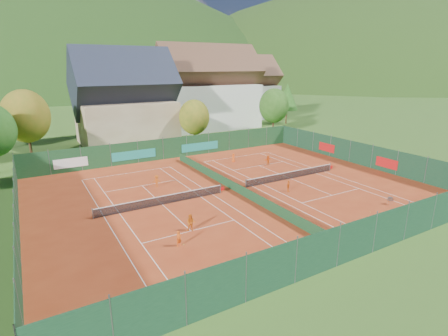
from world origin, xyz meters
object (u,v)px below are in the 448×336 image
chalet (125,104)px  player_right_near (288,186)px  ball_hopper (390,199)px  player_left_far (157,181)px  hotel_block_a (208,93)px  player_left_mid (191,223)px  player_right_far_a (233,158)px  player_right_far_b (268,160)px  hotel_block_b (243,92)px  player_left_near (179,239)px

chalet → player_right_near: chalet is taller
ball_hopper → player_left_far: size_ratio=0.58×
hotel_block_a → player_left_mid: size_ratio=14.65×
chalet → player_left_far: chalet is taller
player_left_mid → ball_hopper: bearing=19.9°
player_right_far_a → player_right_far_b: player_right_far_b is taller
hotel_block_a → hotel_block_b: 16.14m
player_left_near → chalet: bearing=65.6°
hotel_block_a → player_left_far: (-22.71, -30.81, -6.69)m
ball_hopper → player_right_far_a: bearing=103.3°
player_left_far → chalet: bearing=-73.4°
player_left_mid → player_left_far: size_ratio=1.07×
ball_hopper → player_right_far_a: 21.31m
player_right_far_a → chalet: bearing=-83.5°
chalet → player_right_far_a: (9.08, -20.17, -6.03)m
chalet → player_right_far_b: size_ratio=12.24×
player_left_near → player_left_far: bearing=62.7°
player_right_far_a → player_left_mid: bearing=31.4°
hotel_block_a → player_left_near: hotel_block_a is taller
player_left_far → player_right_far_b: size_ratio=1.04×
player_right_near → player_right_far_a: size_ratio=1.03×
player_left_mid → player_right_far_b: size_ratio=1.11×
player_right_far_b → hotel_block_a: bearing=-106.3°
hotel_block_a → hotel_block_b: size_ratio=1.25×
player_left_near → player_right_near: (14.65, 5.00, -0.01)m
player_left_near → player_left_far: player_left_far is taller
player_left_far → player_right_near: size_ratio=1.11×
hotel_block_b → player_right_far_b: hotel_block_b is taller
player_left_far → player_right_far_a: size_ratio=1.15×
ball_hopper → player_right_near: player_right_near is taller
player_right_near → chalet: bearing=70.6°
player_right_near → player_left_mid: bearing=161.3°
hotel_block_b → ball_hopper: bearing=-109.1°
player_left_near → player_left_mid: (1.81, 1.82, 0.11)m
hotel_block_b → ball_hopper: hotel_block_b is taller
ball_hopper → player_left_mid: bearing=166.6°
player_left_mid → player_right_near: size_ratio=1.19×
hotel_block_b → player_left_mid: (-37.99, -50.40, -5.88)m
ball_hopper → player_left_far: 23.92m
player_left_near → player_left_far: size_ratio=0.91×
chalet → hotel_block_b: bearing=23.0°
ball_hopper → player_left_far: (-17.69, 16.10, 0.13)m
hotel_block_a → chalet: bearing=-162.5°
chalet → player_right_far_a: 22.92m
hotel_block_a → player_right_near: (-11.15, -39.22, -6.76)m
ball_hopper → player_left_mid: size_ratio=0.54×
hotel_block_b → player_right_far_b: 43.50m
hotel_block_a → ball_hopper: hotel_block_a is taller
chalet → player_left_mid: (-4.99, -36.40, -5.89)m
chalet → player_right_near: 34.66m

